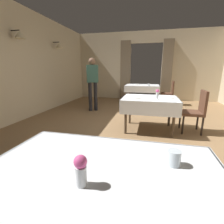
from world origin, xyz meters
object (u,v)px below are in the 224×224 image
(flower_vase_near, at_px, (81,169))
(dining_table_near, at_px, (99,187))
(glass_near_b, at_px, (174,158))
(plate_mid_c, at_px, (170,98))
(dining_table_far, at_px, (142,87))
(plate_mid_b, at_px, (137,98))
(flower_vase_mid, at_px, (157,94))
(plate_far_a, at_px, (137,84))
(dining_table_mid, at_px, (150,102))
(chair_mid_right, at_px, (196,110))
(glass_far_b, at_px, (149,85))
(chair_far_right, at_px, (169,92))
(person_waiter_by_doorway, at_px, (92,80))

(flower_vase_near, bearing_deg, dining_table_near, 62.05)
(glass_near_b, relative_size, plate_mid_c, 0.55)
(dining_table_far, bearing_deg, plate_mid_b, -89.29)
(flower_vase_mid, distance_m, plate_far_a, 3.71)
(dining_table_far, bearing_deg, dining_table_mid, -83.98)
(dining_table_mid, distance_m, chair_mid_right, 1.00)
(dining_table_near, bearing_deg, glass_near_b, 24.02)
(dining_table_mid, xyz_separation_m, glass_near_b, (0.16, -2.68, 0.15))
(plate_mid_b, relative_size, glass_far_b, 2.69)
(dining_table_mid, bearing_deg, plate_far_a, 99.45)
(plate_far_a, bearing_deg, glass_near_b, -83.12)
(chair_far_right, bearing_deg, plate_mid_b, -107.80)
(glass_near_b, bearing_deg, plate_far_a, 96.88)
(flower_vase_near, distance_m, plate_mid_c, 3.12)
(dining_table_mid, relative_size, chair_mid_right, 1.30)
(plate_far_a, bearing_deg, chair_mid_right, -65.27)
(dining_table_near, height_order, chair_far_right, chair_far_right)
(glass_near_b, bearing_deg, dining_table_near, -155.98)
(dining_table_near, distance_m, flower_vase_near, 0.23)
(dining_table_mid, bearing_deg, glass_far_b, 91.58)
(chair_far_right, relative_size, plate_mid_b, 4.00)
(plate_mid_c, relative_size, plate_far_a, 0.81)
(glass_far_b, relative_size, person_waiter_by_doorway, 0.05)
(dining_table_near, height_order, glass_far_b, glass_far_b)
(glass_far_b, height_order, person_waiter_by_doorway, person_waiter_by_doorway)
(chair_mid_right, distance_m, plate_mid_c, 0.62)
(chair_far_right, bearing_deg, person_waiter_by_doorway, -148.45)
(dining_table_mid, xyz_separation_m, dining_table_far, (-0.33, 3.12, 0.01))
(chair_far_right, distance_m, glass_near_b, 5.76)
(chair_mid_right, xyz_separation_m, glass_near_b, (-0.82, -2.74, 0.29))
(person_waiter_by_doorway, bearing_deg, plate_mid_c, -31.84)
(person_waiter_by_doorway, bearing_deg, flower_vase_near, -71.01)
(plate_mid_c, relative_size, person_waiter_by_doorway, 0.11)
(flower_vase_mid, distance_m, person_waiter_by_doorway, 2.59)
(dining_table_near, relative_size, person_waiter_by_doorway, 0.88)
(glass_near_b, distance_m, flower_vase_mid, 2.50)
(flower_vase_near, bearing_deg, glass_far_b, 87.42)
(glass_near_b, xyz_separation_m, glass_far_b, (-0.24, 5.48, -0.01))
(glass_near_b, bearing_deg, dining_table_mid, 93.52)
(glass_near_b, relative_size, flower_vase_mid, 0.48)
(dining_table_mid, relative_size, plate_mid_c, 6.59)
(chair_mid_right, relative_size, plate_far_a, 4.12)
(dining_table_far, bearing_deg, plate_far_a, 126.21)
(flower_vase_near, bearing_deg, chair_far_right, 80.00)
(dining_table_far, bearing_deg, flower_vase_mid, -81.90)
(plate_mid_b, distance_m, plate_mid_c, 0.72)
(dining_table_mid, bearing_deg, flower_vase_near, -96.45)
(dining_table_near, distance_m, glass_near_b, 0.51)
(glass_near_b, xyz_separation_m, plate_mid_c, (0.26, 2.71, -0.04))
(glass_far_b, distance_m, person_waiter_by_doorway, 2.25)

